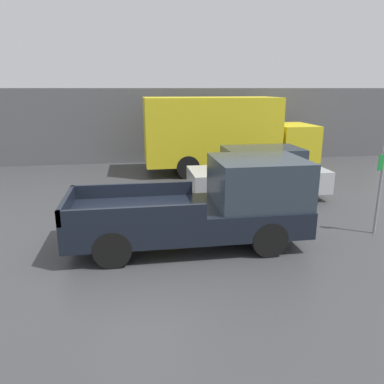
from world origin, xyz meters
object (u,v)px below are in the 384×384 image
object	(u,v)px
parking_sign	(380,188)
car	(259,173)
pickup_truck	(211,205)
delivery_truck	(222,132)

from	to	relation	value
parking_sign	car	bearing A→B (deg)	118.23
pickup_truck	delivery_truck	world-z (taller)	delivery_truck
pickup_truck	delivery_truck	size ratio (longest dim) A/B	0.73
parking_sign	delivery_truck	bearing A→B (deg)	105.31
car	parking_sign	world-z (taller)	parking_sign
car	delivery_truck	distance (m)	4.51
pickup_truck	car	distance (m)	4.33
delivery_truck	car	bearing A→B (deg)	-86.77
car	parking_sign	xyz separation A→B (m)	(1.96, -3.64, 0.38)
pickup_truck	parking_sign	size ratio (longest dim) A/B	2.55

